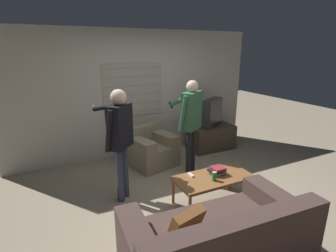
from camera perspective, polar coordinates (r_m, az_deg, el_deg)
ground_plane at (r=4.13m, az=3.89°, el=-15.36°), size 16.00×16.00×0.00m
wall_back at (r=5.43m, az=-6.65°, el=6.88°), size 5.20×0.08×2.55m
couch_blue at (r=2.90m, az=10.82°, el=-23.83°), size 1.89×1.05×0.81m
armchair_beige at (r=5.10m, az=-3.88°, el=-5.01°), size 0.97×0.95×0.73m
coffee_table at (r=3.87m, az=9.80°, el=-11.30°), size 1.12×0.55×0.43m
tv_stand at (r=5.95m, az=9.31°, el=-2.44°), size 0.99×0.56×0.53m
tv at (r=5.80m, az=9.54°, el=2.88°), size 0.68×0.53×0.60m
person_left_standing at (r=3.74m, az=-10.51°, el=-1.30°), size 0.48×0.81×1.65m
person_right_standing at (r=4.48m, az=5.01°, el=2.10°), size 0.54×0.83×1.68m
book_stack at (r=3.91m, az=10.67°, el=-9.46°), size 0.24×0.20×0.11m
soda_can at (r=3.72m, az=10.04°, el=-10.73°), size 0.07×0.07×0.13m
spare_remote at (r=3.83m, az=5.00°, el=-10.53°), size 0.04×0.13×0.02m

